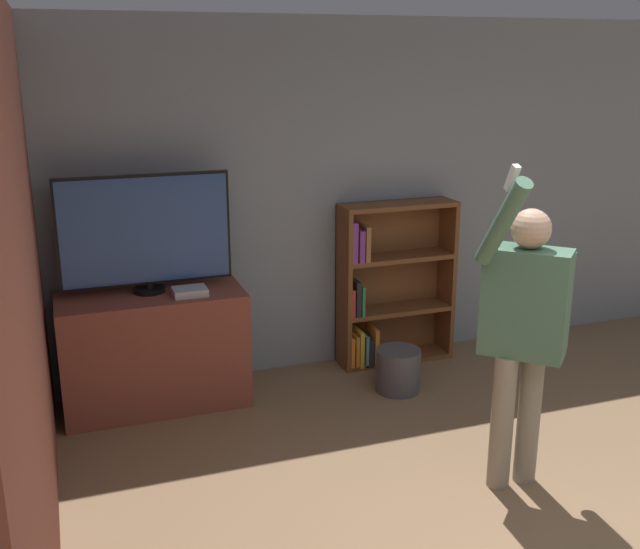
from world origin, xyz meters
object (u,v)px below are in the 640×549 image
(bookshelf, at_px, (386,287))
(waste_bin, at_px, (398,370))
(game_console, at_px, (190,292))
(person, at_px, (524,323))
(television, at_px, (145,232))

(bookshelf, xyz_separation_m, waste_bin, (-0.15, -0.56, -0.47))
(game_console, height_order, person, person)
(television, bearing_deg, bookshelf, 4.05)
(television, height_order, waste_bin, television)
(television, height_order, game_console, television)
(bookshelf, bearing_deg, television, -175.95)
(television, distance_m, person, 2.57)
(game_console, bearing_deg, television, 147.20)
(television, xyz_separation_m, waste_bin, (1.73, -0.43, -1.10))
(waste_bin, bearing_deg, game_console, 169.80)
(bookshelf, height_order, person, person)
(game_console, height_order, waste_bin, game_console)
(game_console, xyz_separation_m, bookshelf, (1.62, 0.30, -0.23))
(game_console, relative_size, person, 0.12)
(person, bearing_deg, bookshelf, 133.49)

